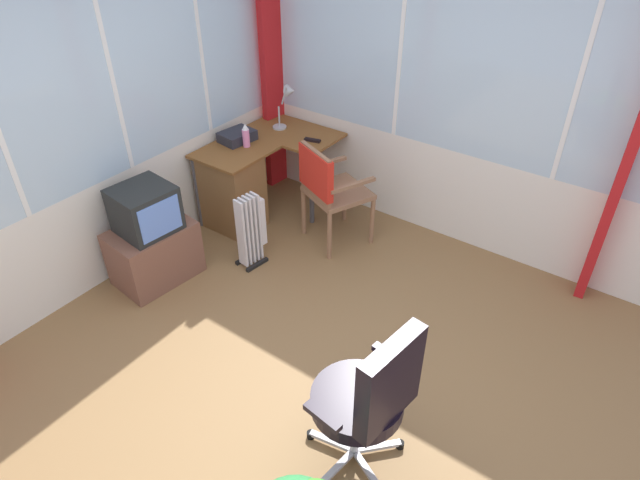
{
  "coord_description": "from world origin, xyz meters",
  "views": [
    {
      "loc": [
        -1.81,
        -1.37,
        2.87
      ],
      "look_at": [
        0.62,
        0.37,
        0.73
      ],
      "focal_mm": 30.54,
      "sensor_mm": 36.0,
      "label": 1
    }
  ],
  "objects_px": {
    "paper_tray": "(237,136)",
    "office_chair": "(370,396)",
    "spray_bottle": "(246,136)",
    "tv_remote": "(312,140)",
    "tv_on_stand": "(152,240)",
    "space_heater": "(252,229)",
    "desk": "(237,186)",
    "wooden_armchair": "(326,184)",
    "desk_lamp": "(288,99)"
  },
  "relations": [
    {
      "from": "paper_tray",
      "to": "office_chair",
      "type": "bearing_deg",
      "value": -124.26
    },
    {
      "from": "spray_bottle",
      "to": "office_chair",
      "type": "bearing_deg",
      "value": -125.31
    },
    {
      "from": "tv_remote",
      "to": "tv_on_stand",
      "type": "height_order",
      "value": "tv_on_stand"
    },
    {
      "from": "tv_on_stand",
      "to": "space_heater",
      "type": "bearing_deg",
      "value": -39.5
    },
    {
      "from": "desk",
      "to": "wooden_armchair",
      "type": "height_order",
      "value": "wooden_armchair"
    },
    {
      "from": "tv_remote",
      "to": "paper_tray",
      "type": "bearing_deg",
      "value": 111.14
    },
    {
      "from": "desk",
      "to": "tv_on_stand",
      "type": "bearing_deg",
      "value": -179.44
    },
    {
      "from": "tv_remote",
      "to": "paper_tray",
      "type": "height_order",
      "value": "paper_tray"
    },
    {
      "from": "tv_remote",
      "to": "tv_on_stand",
      "type": "bearing_deg",
      "value": 151.31
    },
    {
      "from": "wooden_armchair",
      "to": "desk",
      "type": "bearing_deg",
      "value": 103.79
    },
    {
      "from": "tv_remote",
      "to": "office_chair",
      "type": "relative_size",
      "value": 0.14
    },
    {
      "from": "wooden_armchair",
      "to": "space_heater",
      "type": "distance_m",
      "value": 0.73
    },
    {
      "from": "office_chair",
      "to": "space_heater",
      "type": "bearing_deg",
      "value": 58.95
    },
    {
      "from": "wooden_armchair",
      "to": "office_chair",
      "type": "height_order",
      "value": "office_chair"
    },
    {
      "from": "desk",
      "to": "spray_bottle",
      "type": "distance_m",
      "value": 0.47
    },
    {
      "from": "desk_lamp",
      "to": "paper_tray",
      "type": "relative_size",
      "value": 1.36
    },
    {
      "from": "office_chair",
      "to": "tv_on_stand",
      "type": "distance_m",
      "value": 2.33
    },
    {
      "from": "desk_lamp",
      "to": "tv_remote",
      "type": "distance_m",
      "value": 0.47
    },
    {
      "from": "tv_remote",
      "to": "spray_bottle",
      "type": "distance_m",
      "value": 0.6
    },
    {
      "from": "desk",
      "to": "space_heater",
      "type": "bearing_deg",
      "value": -126.64
    },
    {
      "from": "spray_bottle",
      "to": "wooden_armchair",
      "type": "height_order",
      "value": "spray_bottle"
    },
    {
      "from": "desk_lamp",
      "to": "wooden_armchair",
      "type": "height_order",
      "value": "desk_lamp"
    },
    {
      "from": "space_heater",
      "to": "wooden_armchair",
      "type": "bearing_deg",
      "value": -29.26
    },
    {
      "from": "desk_lamp",
      "to": "space_heater",
      "type": "xyz_separation_m",
      "value": [
        -1.09,
        -0.46,
        -0.67
      ]
    },
    {
      "from": "desk",
      "to": "desk_lamp",
      "type": "height_order",
      "value": "desk_lamp"
    },
    {
      "from": "desk",
      "to": "tv_on_stand",
      "type": "distance_m",
      "value": 0.99
    },
    {
      "from": "office_chair",
      "to": "spray_bottle",
      "type": "bearing_deg",
      "value": 54.69
    },
    {
      "from": "desk_lamp",
      "to": "paper_tray",
      "type": "distance_m",
      "value": 0.59
    },
    {
      "from": "desk_lamp",
      "to": "space_heater",
      "type": "bearing_deg",
      "value": -157.35
    },
    {
      "from": "space_heater",
      "to": "paper_tray",
      "type": "bearing_deg",
      "value": 48.01
    },
    {
      "from": "paper_tray",
      "to": "tv_on_stand",
      "type": "height_order",
      "value": "tv_on_stand"
    },
    {
      "from": "tv_remote",
      "to": "wooden_armchair",
      "type": "bearing_deg",
      "value": -145.82
    },
    {
      "from": "desk",
      "to": "paper_tray",
      "type": "relative_size",
      "value": 4.0
    },
    {
      "from": "desk",
      "to": "tv_remote",
      "type": "bearing_deg",
      "value": -36.64
    },
    {
      "from": "desk_lamp",
      "to": "spray_bottle",
      "type": "relative_size",
      "value": 1.89
    },
    {
      "from": "desk_lamp",
      "to": "tv_on_stand",
      "type": "bearing_deg",
      "value": 178.36
    },
    {
      "from": "tv_on_stand",
      "to": "space_heater",
      "type": "xyz_separation_m",
      "value": [
        0.61,
        -0.5,
        -0.04
      ]
    },
    {
      "from": "tv_remote",
      "to": "desk_lamp",
      "type": "bearing_deg",
      "value": 57.23
    },
    {
      "from": "spray_bottle",
      "to": "space_heater",
      "type": "relative_size",
      "value": 0.33
    },
    {
      "from": "desk_lamp",
      "to": "paper_tray",
      "type": "height_order",
      "value": "desk_lamp"
    },
    {
      "from": "space_heater",
      "to": "tv_remote",
      "type": "bearing_deg",
      "value": 4.89
    },
    {
      "from": "spray_bottle",
      "to": "desk",
      "type": "bearing_deg",
      "value": 173.3
    },
    {
      "from": "desk_lamp",
      "to": "desk",
      "type": "bearing_deg",
      "value": 175.29
    },
    {
      "from": "paper_tray",
      "to": "tv_on_stand",
      "type": "bearing_deg",
      "value": -173.51
    },
    {
      "from": "desk",
      "to": "tv_on_stand",
      "type": "relative_size",
      "value": 1.44
    },
    {
      "from": "desk",
      "to": "tv_remote",
      "type": "height_order",
      "value": "tv_remote"
    },
    {
      "from": "desk",
      "to": "desk_lamp",
      "type": "distance_m",
      "value": 0.93
    },
    {
      "from": "desk",
      "to": "spray_bottle",
      "type": "xyz_separation_m",
      "value": [
        0.16,
        -0.02,
        0.44
      ]
    },
    {
      "from": "spray_bottle",
      "to": "space_heater",
      "type": "height_order",
      "value": "spray_bottle"
    },
    {
      "from": "desk_lamp",
      "to": "tv_remote",
      "type": "relative_size",
      "value": 2.72
    }
  ]
}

